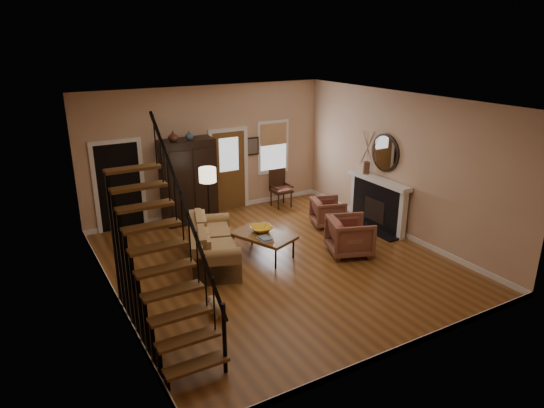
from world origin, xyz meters
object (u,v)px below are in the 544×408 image
armoire (189,181)px  side_chair (281,189)px  floor_lamp (209,204)px  coffee_table (263,245)px  armchair_left (350,236)px  armchair_right (328,212)px  sofa (212,244)px

armoire → side_chair: armoire is taller
floor_lamp → side_chair: bearing=22.2°
coffee_table → floor_lamp: bearing=111.8°
armchair_left → armchair_right: bearing=0.5°
armoire → sofa: (-0.43, -2.43, -0.65)m
armoire → sofa: size_ratio=0.98×
sofa → armchair_right: (3.27, 0.46, -0.05)m
side_chair → armchair_left: bearing=-94.8°
armchair_right → floor_lamp: 2.96m
armchair_right → floor_lamp: bearing=94.0°
armoire → floor_lamp: bearing=-89.5°
armchair_left → armoire: bearing=53.1°
armchair_left → armchair_right: 1.66m
armchair_left → floor_lamp: bearing=64.9°
armchair_right → coffee_table: bearing=127.0°
armchair_right → floor_lamp: size_ratio=0.45×
floor_lamp → armchair_left: bearing=-45.4°
armchair_right → floor_lamp: (-2.82, 0.73, 0.49)m
sofa → side_chair: size_ratio=2.09×
floor_lamp → coffee_table: bearing=-68.2°
sofa → armchair_left: size_ratio=2.39×
sofa → side_chair: side_chair is taller
armoire → floor_lamp: armoire is taller
sofa → floor_lamp: bearing=88.0°
coffee_table → side_chair: 3.19m
floor_lamp → side_chair: size_ratio=1.64×
sofa → coffee_table: (1.03, -0.28, -0.15)m
floor_lamp → side_chair: floor_lamp is taller
coffee_table → sofa: bearing=164.7°
coffee_table → armchair_right: bearing=18.5°
armoire → sofa: bearing=-100.1°
sofa → armchair_left: bearing=-3.8°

